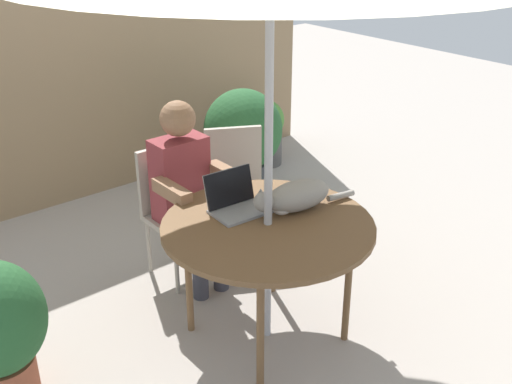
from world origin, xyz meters
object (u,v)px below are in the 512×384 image
Objects in this scene: laptop at (234,199)px; cat at (295,197)px; patio_table at (268,232)px; chair_empty at (236,181)px; potted_plant_by_chair at (266,131)px; chair_occupied at (174,202)px; potted_plant_corner at (243,139)px; person_seated at (187,186)px.

cat is (0.25, -0.22, 0.02)m from laptop.
patio_table is at bearing -173.16° from cat.
chair_empty is 1.57m from potted_plant_by_chair.
chair_occupied is 1.35× the size of cat.
chair_empty is (0.51, 0.00, 0.00)m from chair_occupied.
patio_table is 0.95m from chair_occupied.
laptop is (-0.03, 0.25, 0.11)m from patio_table.
patio_table is at bearing -118.49° from chair_empty.
potted_plant_corner reaches higher than potted_plant_by_chair.
cat is at bearing -107.90° from chair_empty.
patio_table is at bearing -130.22° from potted_plant_by_chair.
potted_plant_by_chair is (1.46, 1.95, -0.49)m from cat.
chair_occupied is 1.00× the size of chair_empty.
laptop reaches higher than patio_table.
patio_table is 0.78m from person_seated.
potted_plant_corner reaches higher than patio_table.
laptop is 2.48m from potted_plant_by_chair.
cat is at bearing -74.13° from person_seated.
cat is (0.21, -0.91, 0.31)m from chair_occupied.
potted_plant_corner is (0.99, 0.52, 0.05)m from chair_occupied.
chair_empty reaches higher than potted_plant_by_chair.
laptop is 0.33× the size of potted_plant_corner.
laptop reaches higher than chair_empty.
cat is 2.49m from potted_plant_by_chair.
cat reaches higher than potted_plant_by_chair.
person_seated reaches higher than patio_table.
potted_plant_by_chair is at bearing 35.61° from person_seated.
laptop is 1.60m from potted_plant_corner.
person_seated is 2.09m from potted_plant_by_chair.
chair_occupied is 0.75m from laptop.
patio_table is 1.32× the size of chair_occupied.
laptop is at bearing 97.82° from patio_table.
person_seated reaches higher than cat.
patio_table is 1.08m from chair_empty.
patio_table is 3.64× the size of laptop.
potted_plant_by_chair is (1.67, 1.04, -0.18)m from chair_occupied.
patio_table is 1.86× the size of potted_plant_by_chair.
cat is 1.65m from potted_plant_corner.
potted_plant_corner reaches higher than chair_empty.
cat is (-0.29, -0.91, 0.31)m from chair_empty.
person_seated reaches higher than laptop.
chair_occupied is 1.41× the size of potted_plant_by_chair.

